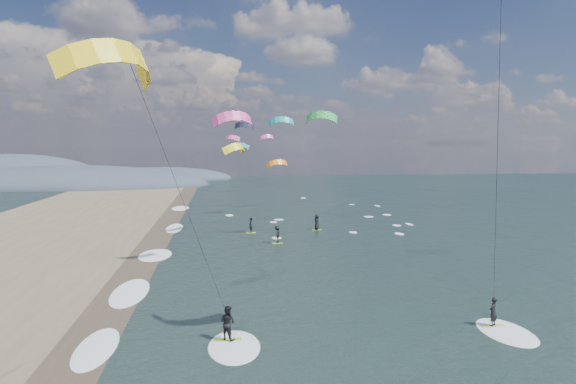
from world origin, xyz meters
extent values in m
cube|color=#382D23|center=(-12.00, 10.00, 0.00)|extent=(3.00, 240.00, 0.00)
ellipsoid|color=#3D4756|center=(-58.00, 112.00, 0.00)|extent=(48.00, 20.00, 15.00)
ellipsoid|color=#3D4756|center=(-40.00, 100.00, 0.00)|extent=(64.00, 24.00, 10.00)
ellipsoid|color=#3D4756|center=(-22.00, 120.00, 0.00)|extent=(40.00, 18.00, 7.00)
cube|color=#88CA23|center=(9.53, 5.88, 0.03)|extent=(1.31, 0.39, 0.06)
imported|color=black|center=(9.53, 5.88, 0.86)|extent=(0.70, 0.66, 1.61)
ellipsoid|color=white|center=(9.83, 5.08, 0.00)|extent=(2.60, 4.20, 0.12)
cylinder|color=black|center=(7.53, 2.88, 9.45)|extent=(0.02, 0.02, 17.83)
cube|color=#88CA23|center=(-4.95, 6.04, 0.03)|extent=(1.39, 0.43, 0.06)
imported|color=black|center=(-4.95, 6.04, 0.94)|extent=(1.09, 1.06, 1.76)
ellipsoid|color=white|center=(-4.65, 5.24, 0.00)|extent=(2.60, 4.20, 0.12)
cylinder|color=black|center=(-6.70, 3.04, 7.28)|extent=(0.02, 0.02, 13.83)
cube|color=#88CA23|center=(0.37, 29.58, 0.03)|extent=(1.10, 0.35, 0.05)
imported|color=black|center=(0.37, 29.58, 0.93)|extent=(1.00, 1.29, 1.76)
cube|color=#88CA23|center=(5.85, 36.48, 0.03)|extent=(1.10, 0.35, 0.05)
imported|color=black|center=(5.85, 36.48, 0.94)|extent=(0.89, 1.03, 1.78)
cube|color=#88CA23|center=(-1.93, 35.69, 0.03)|extent=(1.10, 0.35, 0.05)
imported|color=black|center=(-1.93, 35.69, 0.89)|extent=(0.48, 0.66, 1.69)
ellipsoid|color=white|center=(-10.80, 6.00, 0.00)|extent=(2.40, 5.40, 0.11)
ellipsoid|color=white|center=(-10.80, 15.00, 0.00)|extent=(2.40, 5.40, 0.11)
ellipsoid|color=white|center=(-10.80, 26.00, 0.00)|extent=(2.40, 5.40, 0.11)
ellipsoid|color=white|center=(-10.80, 40.00, 0.00)|extent=(2.40, 5.40, 0.11)
ellipsoid|color=white|center=(-10.80, 58.00, 0.00)|extent=(2.40, 5.40, 0.11)
camera|label=1|loc=(-5.20, -17.89, 10.05)|focal=30.00mm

